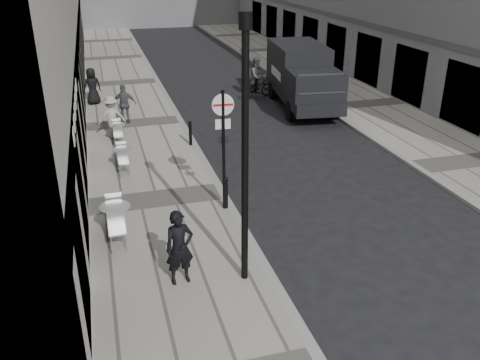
% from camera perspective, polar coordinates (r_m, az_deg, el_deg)
% --- Properties ---
extents(sidewalk, '(4.00, 60.00, 0.12)m').
position_cam_1_polar(sidewalk, '(22.62, -11.78, 6.16)').
color(sidewalk, '#A09B91').
rests_on(sidewalk, ground).
extents(far_sidewalk, '(4.00, 60.00, 0.12)m').
position_cam_1_polar(far_sidewalk, '(25.74, 13.60, 8.20)').
color(far_sidewalk, '#A09B91').
rests_on(far_sidewalk, ground).
extents(walking_man, '(0.69, 0.50, 1.76)m').
position_cam_1_polar(walking_man, '(11.30, -6.81, -7.56)').
color(walking_man, black).
rests_on(walking_man, sidewalk).
extents(sign_post, '(0.60, 0.11, 3.49)m').
position_cam_1_polar(sign_post, '(13.87, -1.88, 5.06)').
color(sign_post, black).
rests_on(sign_post, sidewalk).
extents(lamppost, '(0.26, 0.26, 5.82)m').
position_cam_1_polar(lamppost, '(10.31, 0.57, 4.02)').
color(lamppost, black).
rests_on(lamppost, sidewalk).
extents(bollard_near, '(0.12, 0.12, 0.91)m').
position_cam_1_polar(bollard_near, '(14.58, -1.60, -1.54)').
color(bollard_near, black).
rests_on(bollard_near, sidewalk).
extents(bollard_far, '(0.12, 0.12, 0.90)m').
position_cam_1_polar(bollard_far, '(19.50, -5.60, 5.20)').
color(bollard_far, black).
rests_on(bollard_far, sidewalk).
extents(panel_van, '(3.01, 6.33, 2.87)m').
position_cam_1_polar(panel_van, '(24.71, 6.96, 11.78)').
color(panel_van, black).
rests_on(panel_van, ground).
extents(cyclist, '(2.03, 1.41, 2.07)m').
position_cam_1_polar(cyclist, '(26.37, 1.93, 10.93)').
color(cyclist, black).
rests_on(cyclist, ground).
extents(pedestrian_a, '(1.04, 0.56, 1.69)m').
position_cam_1_polar(pedestrian_a, '(22.40, -12.83, 8.31)').
color(pedestrian_a, '#525257').
rests_on(pedestrian_a, sidewalk).
extents(pedestrian_b, '(1.11, 0.68, 1.66)m').
position_cam_1_polar(pedestrian_b, '(20.82, -14.22, 6.92)').
color(pedestrian_b, '#A9A59C').
rests_on(pedestrian_b, sidewalk).
extents(pedestrian_c, '(0.98, 0.79, 1.75)m').
position_cam_1_polar(pedestrian_c, '(25.74, -16.26, 10.08)').
color(pedestrian_c, black).
rests_on(pedestrian_c, sidewalk).
extents(cafe_table_near, '(0.65, 1.46, 0.83)m').
position_cam_1_polar(cafe_table_near, '(20.31, -13.58, 5.32)').
color(cafe_table_near, silver).
rests_on(cafe_table_near, sidewalk).
extents(cafe_table_mid, '(0.79, 1.79, 1.02)m').
position_cam_1_polar(cafe_table_mid, '(13.51, -13.76, -4.22)').
color(cafe_table_mid, silver).
rests_on(cafe_table_mid, sidewalk).
extents(cafe_table_far, '(0.65, 1.48, 0.84)m').
position_cam_1_polar(cafe_table_far, '(17.70, -13.04, 2.55)').
color(cafe_table_far, silver).
rests_on(cafe_table_far, sidewalk).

